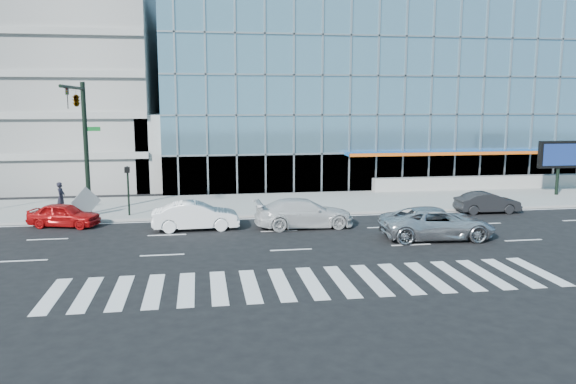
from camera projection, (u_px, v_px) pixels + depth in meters
name	position (u px, v px, depth m)	size (l,w,h in m)	color
ground	(279.00, 231.00, 30.59)	(160.00, 160.00, 0.00)	black
sidewalk	(263.00, 204.00, 38.38)	(120.00, 8.00, 0.15)	gray
theatre_building	(379.00, 97.00, 56.93)	(42.00, 26.00, 15.00)	#6795AC
parking_garage	(23.00, 69.00, 51.27)	(24.00, 24.00, 20.00)	gray
ramp_block	(177.00, 150.00, 46.74)	(6.00, 8.00, 6.00)	gray
retaining_wall	(551.00, 181.00, 45.51)	(30.00, 0.80, 1.00)	gray
traffic_signal	(79.00, 116.00, 32.37)	(1.14, 5.74, 8.00)	black
ped_signal_post	(128.00, 183.00, 33.76)	(0.30, 0.33, 3.00)	black
marquee_sign	(559.00, 156.00, 41.30)	(3.20, 0.43, 4.00)	black
silver_suv	(437.00, 223.00, 28.79)	(2.68, 5.82, 1.62)	silver
white_suv	(304.00, 213.00, 31.42)	(2.26, 5.55, 1.61)	silver
white_sedan	(196.00, 216.00, 30.84)	(1.64, 4.70, 1.55)	white
dark_sedan	(487.00, 203.00, 35.54)	(1.40, 4.03, 1.33)	black
red_sedan	(64.00, 215.00, 31.57)	(1.60, 3.97, 1.35)	#AF0D0F
pedestrian	(61.00, 197.00, 35.05)	(0.68, 0.45, 1.88)	black
tilted_panel	(86.00, 201.00, 33.60)	(1.30, 0.06, 1.30)	gray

